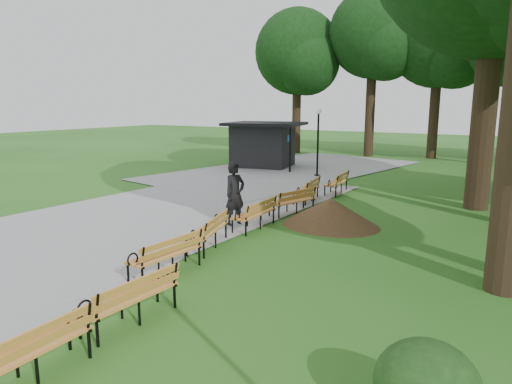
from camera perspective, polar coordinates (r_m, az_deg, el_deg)
The scene contains 14 objects.
ground at distance 11.25m, azimuth -7.45°, elevation -7.92°, with size 100.00×100.00×0.00m, color #26631C.
path at distance 15.96m, azimuth -11.81°, elevation -2.28°, with size 12.00×38.00×0.06m, color #97979A.
person at distance 13.67m, azimuth -2.63°, elevation -0.28°, with size 0.70×0.46×1.92m, color black.
kiosk at distance 26.52m, azimuth 0.85°, elevation 5.89°, with size 4.09×3.56×2.56m, color black, non-canonical shape.
lamp_post at distance 23.03m, azimuth 7.72°, elevation 7.92°, with size 0.32×0.32×3.43m.
dirt_mound at distance 13.97m, azimuth 9.22°, elevation -2.44°, with size 2.51×2.51×0.84m, color #47301C.
bench_0 at distance 7.01m, azimuth -26.69°, elevation -17.26°, with size 1.90×0.64×0.88m, color orange, non-canonical shape.
bench_1 at distance 8.13m, azimuth -15.39°, elevation -12.49°, with size 1.90×0.64×0.88m, color orange, non-canonical shape.
bench_2 at distance 10.12m, azimuth -11.19°, elevation -7.58°, with size 1.90×0.64×0.88m, color orange, non-canonical shape.
bench_3 at distance 11.76m, azimuth -6.07°, elevation -4.80°, with size 1.90×0.64×0.88m, color orange, non-canonical shape.
bench_4 at distance 13.45m, azimuth -0.27°, elevation -2.73°, with size 1.90×0.64×0.88m, color orange, non-canonical shape.
bench_5 at distance 15.24m, azimuth 4.46°, elevation -1.13°, with size 1.90×0.64×0.88m, color orange, non-canonical shape.
bench_6 at distance 17.22m, azimuth 6.23°, elevation 0.24°, with size 1.90×0.64×0.88m, color orange, non-canonical shape.
bench_7 at distance 18.96m, azimuth 9.90°, elevation 1.13°, with size 1.90×0.64×0.88m, color orange, non-canonical shape.
Camera 1 is at (6.78, -8.21, 3.62)m, focal length 32.28 mm.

